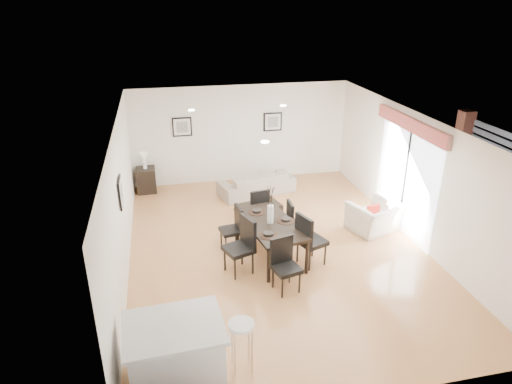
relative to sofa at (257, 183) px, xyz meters
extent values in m
plane|color=tan|center=(-0.21, -2.90, -0.29)|extent=(8.00, 8.00, 0.00)
cube|color=white|center=(-0.21, 1.10, 1.06)|extent=(6.00, 0.04, 2.70)
cube|color=white|center=(-0.21, -6.90, 1.06)|extent=(6.00, 0.04, 2.70)
cube|color=white|center=(-3.21, -2.90, 1.06)|extent=(0.04, 8.00, 2.70)
cube|color=white|center=(2.79, -2.90, 1.06)|extent=(0.04, 8.00, 2.70)
cube|color=white|center=(-0.21, -2.90, 2.41)|extent=(6.00, 8.00, 0.02)
imported|color=#A29683|center=(0.00, 0.00, 0.00)|extent=(2.14, 1.28, 0.59)
imported|color=beige|center=(2.13, -2.59, 0.04)|extent=(1.29, 1.21, 0.68)
imported|color=#365524|center=(5.63, -2.13, 0.01)|extent=(0.40, 0.40, 0.60)
cube|color=black|center=(-0.41, -3.14, 0.43)|extent=(1.20, 1.94, 0.06)
cylinder|color=black|center=(-0.66, -4.04, 0.05)|extent=(0.07, 0.07, 0.70)
cylinder|color=black|center=(-0.94, -2.37, 0.05)|extent=(0.07, 0.07, 0.70)
cylinder|color=black|center=(0.12, -3.91, 0.05)|extent=(0.07, 0.07, 0.70)
cylinder|color=black|center=(-0.17, -2.24, 0.05)|extent=(0.07, 0.07, 0.70)
cube|color=black|center=(-1.14, -3.60, 0.20)|extent=(0.64, 0.64, 0.09)
cube|color=black|center=(-0.94, -3.52, 0.52)|extent=(0.24, 0.49, 0.59)
cylinder|color=black|center=(-1.39, -3.48, -0.07)|extent=(0.04, 0.04, 0.45)
cylinder|color=black|center=(-1.03, -3.35, -0.07)|extent=(0.04, 0.04, 0.45)
cylinder|color=black|center=(-1.25, -3.85, -0.07)|extent=(0.04, 0.04, 0.45)
cylinder|color=black|center=(-0.89, -3.71, -0.07)|extent=(0.04, 0.04, 0.45)
cube|color=black|center=(-1.14, -2.69, 0.12)|extent=(0.48, 0.48, 0.07)
cube|color=black|center=(-0.96, -2.66, 0.39)|extent=(0.12, 0.42, 0.50)
cylinder|color=black|center=(-1.33, -2.55, -0.10)|extent=(0.03, 0.03, 0.38)
cylinder|color=black|center=(-1.01, -2.50, -0.10)|extent=(0.03, 0.03, 0.38)
cylinder|color=black|center=(-1.27, -2.88, -0.10)|extent=(0.03, 0.03, 0.38)
cylinder|color=black|center=(-0.95, -2.82, -0.10)|extent=(0.03, 0.03, 0.38)
cube|color=black|center=(0.31, -3.60, 0.20)|extent=(0.63, 0.63, 0.09)
cube|color=black|center=(0.11, -3.67, 0.51)|extent=(0.23, 0.48, 0.59)
cylinder|color=black|center=(0.56, -3.71, -0.07)|extent=(0.04, 0.04, 0.45)
cylinder|color=black|center=(0.20, -3.84, -0.07)|extent=(0.04, 0.04, 0.45)
cylinder|color=black|center=(0.43, -3.35, -0.07)|extent=(0.04, 0.04, 0.45)
cylinder|color=black|center=(0.07, -3.48, -0.07)|extent=(0.04, 0.04, 0.45)
cube|color=black|center=(0.31, -2.69, 0.12)|extent=(0.42, 0.42, 0.07)
cube|color=black|center=(0.13, -2.69, 0.39)|extent=(0.06, 0.42, 0.50)
cylinder|color=black|center=(0.47, -2.85, -0.10)|extent=(0.03, 0.03, 0.38)
cylinder|color=black|center=(0.15, -2.85, -0.10)|extent=(0.03, 0.03, 0.38)
cylinder|color=black|center=(0.48, -2.53, -0.10)|extent=(0.03, 0.03, 0.38)
cylinder|color=black|center=(0.15, -2.52, -0.10)|extent=(0.03, 0.03, 0.38)
cube|color=black|center=(-0.41, -4.35, 0.15)|extent=(0.54, 0.54, 0.08)
cube|color=black|center=(-0.46, -4.16, 0.43)|extent=(0.45, 0.16, 0.53)
cylinder|color=black|center=(-0.54, -4.56, -0.09)|extent=(0.03, 0.03, 0.41)
cylinder|color=black|center=(-0.63, -4.22, -0.09)|extent=(0.03, 0.03, 0.41)
cylinder|color=black|center=(-0.20, -4.48, -0.09)|extent=(0.03, 0.03, 0.41)
cylinder|color=black|center=(-0.29, -4.14, -0.09)|extent=(0.03, 0.03, 0.41)
cube|color=black|center=(-0.41, -1.93, 0.16)|extent=(0.51, 0.51, 0.08)
cube|color=black|center=(-0.39, -2.13, 0.45)|extent=(0.46, 0.12, 0.54)
cylinder|color=black|center=(-0.26, -1.73, -0.09)|extent=(0.04, 0.04, 0.41)
cylinder|color=black|center=(-0.21, -2.08, -0.09)|extent=(0.04, 0.04, 0.41)
cylinder|color=black|center=(-0.61, -1.78, -0.09)|extent=(0.04, 0.04, 0.41)
cylinder|color=black|center=(-0.57, -2.13, -0.09)|extent=(0.04, 0.04, 0.41)
cylinder|color=white|center=(-0.41, -3.14, 0.65)|extent=(0.13, 0.13, 0.37)
cylinder|color=#312015|center=(-0.09, -3.14, 0.47)|extent=(0.36, 0.36, 0.01)
cylinder|color=black|center=(-0.09, -3.14, 0.50)|extent=(0.19, 0.19, 0.05)
cylinder|color=#312015|center=(-0.57, -2.63, 0.47)|extent=(0.36, 0.36, 0.01)
cylinder|color=black|center=(-0.57, -2.63, 0.50)|extent=(0.19, 0.19, 0.05)
cylinder|color=#312015|center=(-0.57, -3.65, 0.47)|extent=(0.36, 0.36, 0.01)
cylinder|color=black|center=(-0.57, -3.65, 0.50)|extent=(0.19, 0.19, 0.05)
cube|color=black|center=(-0.27, -1.52, -0.10)|extent=(1.08, 0.81, 0.38)
cube|color=black|center=(-2.87, 0.76, 0.04)|extent=(0.51, 0.51, 0.66)
cylinder|color=white|center=(-2.87, 0.76, 0.47)|extent=(0.10, 0.10, 0.19)
cone|color=white|center=(-2.87, 0.76, 0.68)|extent=(0.23, 0.23, 0.25)
cube|color=#A11F14|center=(2.03, -2.68, 0.24)|extent=(0.31, 0.16, 0.30)
cube|color=white|center=(-2.44, -6.03, 0.14)|extent=(1.27, 0.98, 0.86)
cube|color=silver|center=(-2.44, -6.03, 0.60)|extent=(1.37, 1.09, 0.06)
cylinder|color=white|center=(-1.53, -6.03, 0.48)|extent=(0.36, 0.36, 0.05)
cylinder|color=silver|center=(-1.41, -5.91, 0.09)|extent=(0.03, 0.03, 0.77)
cylinder|color=silver|center=(-1.65, -5.91, 0.09)|extent=(0.03, 0.03, 0.77)
cylinder|color=silver|center=(-1.65, -6.16, 0.09)|extent=(0.03, 0.03, 0.77)
cylinder|color=silver|center=(-1.41, -6.16, 0.09)|extent=(0.03, 0.03, 0.77)
cube|color=black|center=(-1.81, 1.07, 1.36)|extent=(0.52, 0.03, 0.52)
cube|color=white|center=(-1.81, 1.07, 1.36)|extent=(0.44, 0.04, 0.44)
cube|color=#62615C|center=(-1.81, 1.07, 1.36)|extent=(0.30, 0.04, 0.30)
cube|color=black|center=(0.69, 1.07, 1.36)|extent=(0.52, 0.03, 0.52)
cube|color=white|center=(0.69, 1.07, 1.36)|extent=(0.44, 0.04, 0.44)
cube|color=#62615C|center=(0.69, 1.07, 1.36)|extent=(0.30, 0.04, 0.30)
cube|color=black|center=(-3.18, -3.10, 1.36)|extent=(0.03, 0.52, 0.52)
cube|color=white|center=(-3.18, -3.10, 1.36)|extent=(0.04, 0.44, 0.44)
cube|color=#62615C|center=(-3.18, -3.10, 1.36)|extent=(0.04, 0.30, 0.30)
cube|color=white|center=(2.77, -2.60, 0.83)|extent=(0.02, 2.40, 2.25)
cube|color=black|center=(2.75, -2.60, 0.83)|extent=(0.03, 0.05, 2.25)
cube|color=black|center=(2.75, -2.60, 1.98)|extent=(0.03, 2.50, 0.05)
cube|color=maroon|center=(2.71, -2.60, 2.14)|extent=(0.10, 2.70, 0.28)
plane|color=gray|center=(4.79, -2.60, -0.29)|extent=(6.00, 6.00, 0.00)
cube|color=brown|center=(5.84, -0.20, 0.71)|extent=(0.35, 0.35, 2.00)
camera|label=1|loc=(-2.39, -10.93, 4.63)|focal=32.00mm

